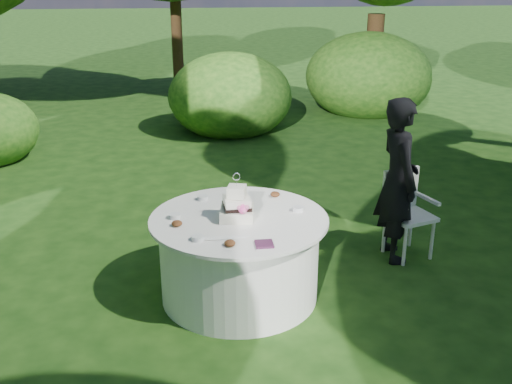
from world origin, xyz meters
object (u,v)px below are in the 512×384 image
at_px(napkins, 264,244).
at_px(chair, 406,206).
at_px(cake, 237,207).
at_px(table, 239,257).
at_px(guest, 398,180).

xyz_separation_m(napkins, chair, (1.63, 1.24, -0.26)).
relative_size(napkins, chair, 0.16).
distance_m(napkins, cake, 0.58).
bearing_deg(cake, napkins, -73.43).
xyz_separation_m(table, chair, (1.77, 0.67, 0.13)).
relative_size(cake, chair, 0.47).
xyz_separation_m(table, cake, (-0.02, -0.02, 0.50)).
xyz_separation_m(guest, cake, (-1.65, -0.62, 0.05)).
xyz_separation_m(guest, chair, (0.13, 0.07, -0.31)).
height_order(guest, table, guest).
relative_size(napkins, guest, 0.08).
relative_size(guest, table, 1.07).
height_order(cake, chair, cake).
distance_m(guest, chair, 0.35).
bearing_deg(cake, guest, 20.57).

